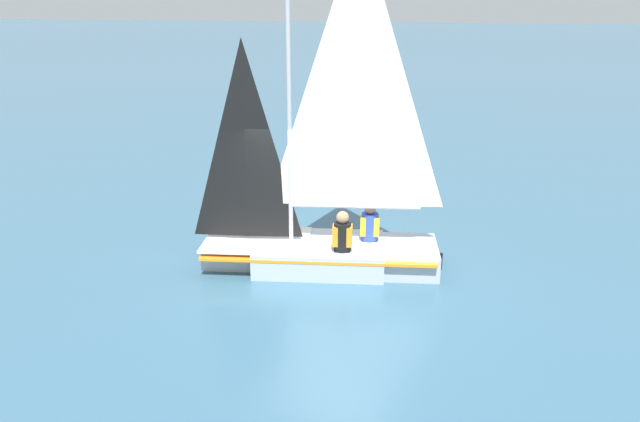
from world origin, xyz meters
The scene contains 4 objects.
ground_plane centered at (0.00, 0.00, 0.00)m, with size 260.00×260.00×0.00m, color #38607A.
sailboat_main centered at (0.01, -0.05, 0.86)m, with size 2.21×4.34×5.91m.
sailor_helm centered at (-0.25, -0.47, 0.62)m, with size 0.35×0.38×1.16m.
sailor_crew centered at (0.37, -0.83, 0.63)m, with size 0.35×0.38×1.16m.
Camera 1 is at (-10.07, -2.66, 4.59)m, focal length 35.00 mm.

